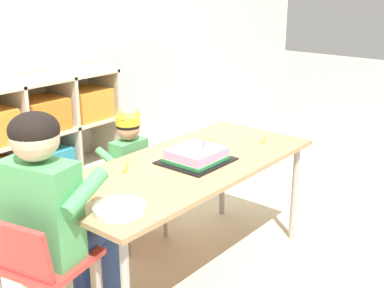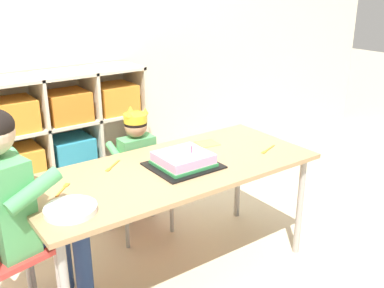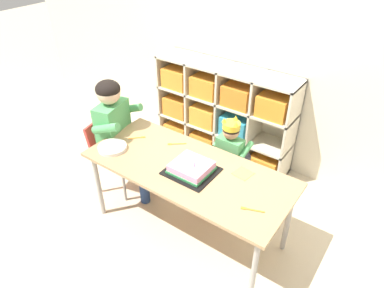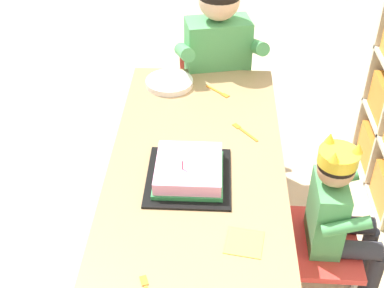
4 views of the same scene
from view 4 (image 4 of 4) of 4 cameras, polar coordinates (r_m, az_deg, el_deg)
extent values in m
plane|color=beige|center=(2.40, 0.36, -14.30)|extent=(16.00, 16.00, 0.00)
cube|color=#A37F56|center=(1.96, 0.43, -2.99)|extent=(1.50, 0.65, 0.02)
cylinder|color=#9E9993|center=(2.71, -4.58, 1.46)|extent=(0.04, 0.04, 0.60)
cylinder|color=#9E9993|center=(2.70, 6.66, 1.13)|extent=(0.04, 0.04, 0.60)
cube|color=red|center=(2.15, 13.30, -10.21)|extent=(0.38, 0.31, 0.03)
cube|color=red|center=(2.04, 9.83, -7.79)|extent=(0.34, 0.06, 0.22)
cylinder|color=gray|center=(2.40, 15.18, -10.30)|extent=(0.02, 0.02, 0.32)
cylinder|color=gray|center=(2.36, 9.31, -10.23)|extent=(0.02, 0.02, 0.32)
cube|color=#4C9E5B|center=(2.04, 14.18, -7.25)|extent=(0.21, 0.12, 0.29)
sphere|color=tan|center=(1.90, 15.15, -2.54)|extent=(0.13, 0.13, 0.13)
ellipsoid|color=black|center=(1.89, 15.24, -2.08)|extent=(0.14, 0.14, 0.10)
cylinder|color=yellow|center=(1.87, 15.39, -1.36)|extent=(0.14, 0.14, 0.05)
cone|color=yellow|center=(1.86, 17.38, -0.40)|extent=(0.04, 0.04, 0.04)
cone|color=yellow|center=(1.80, 15.01, -1.31)|extent=(0.04, 0.04, 0.04)
cone|color=yellow|center=(1.88, 14.56, 0.68)|extent=(0.04, 0.04, 0.04)
cylinder|color=#33333D|center=(2.10, 16.79, -10.77)|extent=(0.07, 0.21, 0.07)
cylinder|color=#33333D|center=(2.19, 16.23, -8.34)|extent=(0.07, 0.21, 0.07)
cylinder|color=#33333D|center=(2.28, 18.53, -14.15)|extent=(0.06, 0.06, 0.34)
cylinder|color=#33333D|center=(2.35, 17.94, -11.78)|extent=(0.06, 0.06, 0.34)
cylinder|color=#4C9E5B|center=(1.92, 16.20, -8.47)|extent=(0.05, 0.17, 0.10)
cylinder|color=#4C9E5B|center=(2.10, 15.12, -3.62)|extent=(0.05, 0.17, 0.10)
cube|color=red|center=(2.72, 2.59, 4.82)|extent=(0.40, 0.41, 0.03)
cube|color=red|center=(2.79, 2.01, 8.66)|extent=(0.12, 0.33, 0.23)
cylinder|color=gray|center=(2.72, 0.04, -0.84)|extent=(0.02, 0.02, 0.41)
cylinder|color=gray|center=(2.77, 5.97, -0.23)|extent=(0.02, 0.02, 0.41)
cylinder|color=gray|center=(2.93, -0.84, 2.35)|extent=(0.02, 0.02, 0.41)
cylinder|color=gray|center=(2.98, 4.69, 2.87)|extent=(0.02, 0.02, 0.41)
cube|color=#4C9E5B|center=(2.62, 2.72, 8.86)|extent=(0.22, 0.33, 0.42)
sphere|color=#DBB293|center=(2.48, 2.93, 15.17)|extent=(0.19, 0.19, 0.19)
cylinder|color=navy|center=(2.56, 1.32, 3.60)|extent=(0.31, 0.16, 0.10)
cylinder|color=navy|center=(2.60, 5.23, 3.94)|extent=(0.31, 0.16, 0.10)
cylinder|color=navy|center=(2.59, 1.86, -2.75)|extent=(0.08, 0.08, 0.43)
cylinder|color=navy|center=(2.63, 5.71, -2.32)|extent=(0.08, 0.08, 0.43)
cylinder|color=#4C9E5B|center=(2.49, -0.82, 9.79)|extent=(0.26, 0.12, 0.14)
cylinder|color=#4C9E5B|center=(2.56, 6.85, 10.30)|extent=(0.26, 0.12, 0.14)
cube|color=black|center=(1.91, -0.35, -3.56)|extent=(0.33, 0.30, 0.01)
cube|color=#EF9EC6|center=(1.89, -0.36, -2.74)|extent=(0.25, 0.23, 0.06)
cube|color=#338E4C|center=(1.90, -0.35, -3.28)|extent=(0.26, 0.24, 0.02)
cylinder|color=#E54C66|center=(1.83, -1.02, -2.27)|extent=(0.01, 0.01, 0.04)
cylinder|color=white|center=(2.44, -2.44, 6.58)|extent=(0.21, 0.21, 0.03)
cube|color=#F4DB4C|center=(1.70, 5.58, -10.41)|extent=(0.13, 0.13, 0.00)
cube|color=orange|center=(2.13, 6.05, 1.00)|extent=(0.09, 0.08, 0.00)
cube|color=orange|center=(2.17, 4.79, 1.93)|extent=(0.04, 0.04, 0.00)
cube|color=orange|center=(2.41, 2.38, 5.82)|extent=(0.07, 0.08, 0.00)
cube|color=orange|center=(2.37, 3.57, 5.20)|extent=(0.04, 0.04, 0.00)
cube|color=orange|center=(1.60, -5.16, -14.34)|extent=(0.04, 0.03, 0.00)
camera|label=1|loc=(3.70, -25.97, 28.50)|focal=47.00mm
camera|label=2|loc=(3.21, -34.84, 24.99)|focal=41.80mm
camera|label=3|loc=(1.67, -83.16, 16.31)|focal=32.60mm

